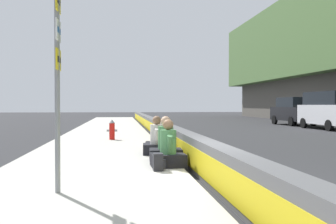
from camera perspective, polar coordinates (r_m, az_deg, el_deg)
name	(u,v)px	position (r m, az deg, el deg)	size (l,w,h in m)	color
ground_plane	(214,183)	(8.35, 6.74, -10.42)	(160.00, 160.00, 0.00)	#2B2B2D
sidewalk_strip	(86,183)	(8.13, -12.01, -10.25)	(80.00, 4.40, 0.14)	#B5B2A8
jersey_barrier	(213,163)	(8.28, 6.72, -7.54)	(76.00, 0.45, 0.85)	#545456
route_sign_post	(58,72)	(6.94, -16.00, 5.75)	(0.44, 0.09, 3.60)	gray
fire_hydrant	(112,129)	(17.09, -8.27, -2.55)	(0.26, 0.46, 0.88)	red
seated_person_foreground	(168,152)	(9.56, 0.02, -5.89)	(0.75, 0.86, 1.16)	black
seated_person_middle	(166,147)	(10.48, -0.34, -5.19)	(0.79, 0.91, 1.22)	black
seated_person_rear	(157,142)	(11.94, -1.68, -4.48)	(0.77, 0.89, 1.18)	black
seated_person_far	(157,140)	(12.92, -1.62, -4.21)	(0.72, 0.83, 1.07)	black
backpack	(158,162)	(9.01, -1.42, -7.40)	(0.32, 0.28, 0.40)	#232328
parked_car_fourth	(329,109)	(28.23, 22.68, 0.35)	(5.14, 2.18, 2.56)	silver
parked_car_midline	(293,111)	(33.25, 18.03, 0.18)	(4.86, 2.18, 2.28)	black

